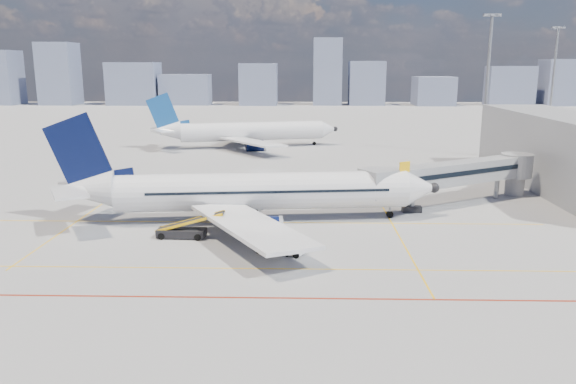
% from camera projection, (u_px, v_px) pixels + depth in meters
% --- Properties ---
extents(ground, '(420.00, 420.00, 0.00)m').
position_uv_depth(ground, '(255.00, 246.00, 52.49)').
color(ground, gray).
rests_on(ground, ground).
extents(apron_markings, '(90.00, 35.12, 0.01)m').
position_uv_depth(apron_markings, '(245.00, 260.00, 48.70)').
color(apron_markings, '#EDAE0C').
rests_on(apron_markings, ground).
extents(jet_bridge, '(23.55, 15.78, 6.30)m').
position_uv_depth(jet_bridge, '(461.00, 174.00, 67.56)').
color(jet_bridge, gray).
rests_on(jet_bridge, ground).
extents(terminal_block, '(10.00, 42.00, 10.00)m').
position_uv_depth(terminal_block, '(566.00, 152.00, 75.72)').
color(terminal_block, gray).
rests_on(terminal_block, ground).
extents(floodlight_mast_ne, '(3.20, 0.61, 25.45)m').
position_uv_depth(floodlight_mast_ne, '(487.00, 82.00, 102.14)').
color(floodlight_mast_ne, gray).
rests_on(floodlight_mast_ne, ground).
extents(floodlight_mast_far, '(3.20, 0.61, 25.45)m').
position_uv_depth(floodlight_mast_far, '(553.00, 77.00, 135.58)').
color(floodlight_mast_far, gray).
rests_on(floodlight_mast_far, ground).
extents(distant_skyline, '(254.06, 15.33, 27.42)m').
position_uv_depth(distant_skyline, '(255.00, 82.00, 235.99)').
color(distant_skyline, slate).
rests_on(distant_skyline, ground).
extents(main_aircraft, '(41.71, 36.28, 12.20)m').
position_uv_depth(main_aircraft, '(246.00, 192.00, 60.20)').
color(main_aircraft, silver).
rests_on(main_aircraft, ground).
extents(second_aircraft, '(38.60, 33.14, 11.43)m').
position_uv_depth(second_aircraft, '(244.00, 132.00, 114.58)').
color(second_aircraft, silver).
rests_on(second_aircraft, ground).
extents(baggage_tug, '(2.80, 2.32, 1.70)m').
position_uv_depth(baggage_tug, '(289.00, 246.00, 49.90)').
color(baggage_tug, silver).
rests_on(baggage_tug, ground).
extents(cargo_dolly, '(3.86, 2.54, 1.95)m').
position_uv_depth(cargo_dolly, '(275.00, 241.00, 50.35)').
color(cargo_dolly, black).
rests_on(cargo_dolly, ground).
extents(belt_loader, '(6.82, 2.10, 2.76)m').
position_uv_depth(belt_loader, '(183.00, 231.00, 54.80)').
color(belt_loader, black).
rests_on(belt_loader, ground).
extents(ramp_worker, '(0.71, 0.77, 1.77)m').
position_uv_depth(ramp_worker, '(278.00, 246.00, 49.75)').
color(ramp_worker, yellow).
rests_on(ramp_worker, ground).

